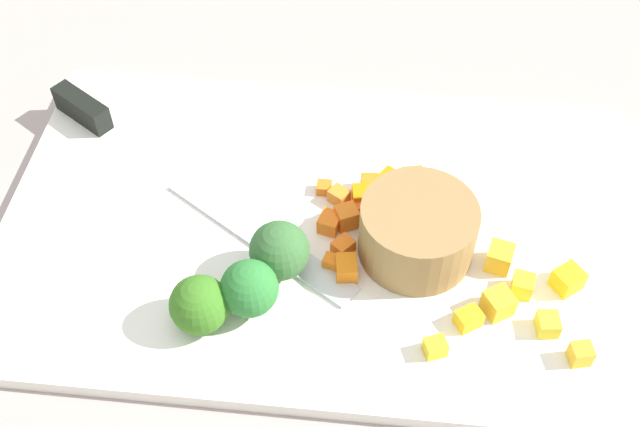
{
  "coord_description": "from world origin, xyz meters",
  "views": [
    {
      "loc": [
        -0.04,
        0.38,
        0.47
      ],
      "look_at": [
        0.0,
        0.0,
        0.02
      ],
      "focal_mm": 43.39,
      "sensor_mm": 36.0,
      "label": 1
    }
  ],
  "objects": [
    {
      "name": "carrot_dice_0",
      "position": [
        -0.02,
        0.03,
        0.02
      ],
      "size": [
        0.02,
        0.02,
        0.01
      ],
      "primitive_type": "cube",
      "rotation": [
        0.0,
        0.0,
        0.87
      ],
      "color": "orange",
      "rests_on": "cutting_board"
    },
    {
      "name": "pepper_dice_3",
      "position": [
        -0.15,
        0.05,
        0.02
      ],
      "size": [
        0.02,
        0.02,
        0.01
      ],
      "primitive_type": "cube",
      "rotation": [
        0.0,
        0.0,
        2.93
      ],
      "color": "yellow",
      "rests_on": "cutting_board"
    },
    {
      "name": "carrot_dice_3",
      "position": [
        -0.01,
        0.01,
        0.02
      ],
      "size": [
        0.02,
        0.02,
        0.01
      ],
      "primitive_type": "cube",
      "rotation": [
        0.0,
        0.0,
        2.87
      ],
      "color": "orange",
      "rests_on": "cutting_board"
    },
    {
      "name": "carrot_dice_7",
      "position": [
        -0.05,
        -0.03,
        0.02
      ],
      "size": [
        0.01,
        0.01,
        0.01
      ],
      "primitive_type": "cube",
      "rotation": [
        0.0,
        0.0,
        2.37
      ],
      "color": "orange",
      "rests_on": "cutting_board"
    },
    {
      "name": "chef_knife",
      "position": [
        0.16,
        -0.06,
        0.02
      ],
      "size": [
        0.28,
        0.2,
        0.02
      ],
      "rotation": [
        0.0,
        0.0,
        2.55
      ],
      "color": "silver",
      "rests_on": "cutting_board"
    },
    {
      "name": "broccoli_floret_0",
      "position": [
        0.02,
        0.05,
        0.04
      ],
      "size": [
        0.04,
        0.04,
        0.05
      ],
      "color": "#87AB6C",
      "rests_on": "cutting_board"
    },
    {
      "name": "ground_plane",
      "position": [
        0.0,
        0.0,
        0.0
      ],
      "size": [
        4.0,
        4.0,
        0.0
      ],
      "primitive_type": "plane",
      "color": "#A0938C"
    },
    {
      "name": "carrot_dice_4",
      "position": [
        -0.01,
        0.04,
        0.02
      ],
      "size": [
        0.01,
        0.01,
        0.01
      ],
      "primitive_type": "cube",
      "rotation": [
        0.0,
        0.0,
        1.31
      ],
      "color": "orange",
      "rests_on": "cutting_board"
    },
    {
      "name": "pepper_dice_0",
      "position": [
        -0.13,
        0.03,
        0.02
      ],
      "size": [
        0.02,
        0.02,
        0.02
      ],
      "primitive_type": "cube",
      "rotation": [
        0.0,
        0.0,
        1.31
      ],
      "color": "yellow",
      "rests_on": "cutting_board"
    },
    {
      "name": "pepper_dice_7",
      "position": [
        -0.09,
        0.11,
        0.02
      ],
      "size": [
        0.02,
        0.02,
        0.01
      ],
      "primitive_type": "cube",
      "rotation": [
        0.0,
        0.0,
        0.38
      ],
      "color": "yellow",
      "rests_on": "cutting_board"
    },
    {
      "name": "carrot_dice_6",
      "position": [
        -0.03,
        -0.01,
        0.02
      ],
      "size": [
        0.01,
        0.01,
        0.01
      ],
      "primitive_type": "cube",
      "rotation": [
        0.0,
        0.0,
        2.26
      ],
      "color": "orange",
      "rests_on": "cutting_board"
    },
    {
      "name": "carrot_dice_9",
      "position": [
        -0.02,
        0.0,
        0.02
      ],
      "size": [
        0.02,
        0.02,
        0.02
      ],
      "primitive_type": "cube",
      "rotation": [
        0.0,
        0.0,
        2.02
      ],
      "color": "orange",
      "rests_on": "cutting_board"
    },
    {
      "name": "pepper_dice_1",
      "position": [
        -0.18,
        0.04,
        0.02
      ],
      "size": [
        0.03,
        0.03,
        0.02
      ],
      "primitive_type": "cube",
      "rotation": [
        0.0,
        0.0,
        0.66
      ],
      "color": "yellow",
      "rests_on": "cutting_board"
    },
    {
      "name": "carrot_dice_11",
      "position": [
        -0.03,
        -0.02,
        0.02
      ],
      "size": [
        0.02,
        0.02,
        0.01
      ],
      "primitive_type": "cube",
      "rotation": [
        0.0,
        0.0,
        0.16
      ],
      "color": "orange",
      "rests_on": "cutting_board"
    },
    {
      "name": "carrot_dice_13",
      "position": [
        -0.05,
        -0.04,
        0.02
      ],
      "size": [
        0.03,
        0.03,
        0.01
      ],
      "primitive_type": "cube",
      "rotation": [
        0.0,
        0.0,
        0.98
      ],
      "color": "orange",
      "rests_on": "cutting_board"
    },
    {
      "name": "cutting_board",
      "position": [
        0.0,
        0.0,
        0.01
      ],
      "size": [
        0.49,
        0.31,
        0.01
      ],
      "primitive_type": "cube",
      "color": "white",
      "rests_on": "ground_plane"
    },
    {
      "name": "carrot_dice_2",
      "position": [
        -0.01,
        -0.02,
        0.02
      ],
      "size": [
        0.02,
        0.02,
        0.01
      ],
      "primitive_type": "cube",
      "rotation": [
        0.0,
        0.0,
        2.57
      ],
      "color": "orange",
      "rests_on": "cutting_board"
    },
    {
      "name": "pepper_dice_5",
      "position": [
        -0.11,
        0.08,
        0.02
      ],
      "size": [
        0.02,
        0.02,
        0.01
      ],
      "primitive_type": "cube",
      "rotation": [
        0.0,
        0.0,
        2.15
      ],
      "color": "yellow",
      "rests_on": "cutting_board"
    },
    {
      "name": "pepper_dice_2",
      "position": [
        -0.17,
        0.08,
        0.02
      ],
      "size": [
        0.02,
        0.02,
        0.01
      ],
      "primitive_type": "cube",
      "rotation": [
        0.0,
        0.0,
        0.1
      ],
      "color": "yellow",
      "rests_on": "cutting_board"
    },
    {
      "name": "carrot_dice_8",
      "position": [
        -0.0,
        -0.03,
        0.02
      ],
      "size": [
        0.01,
        0.01,
        0.01
      ],
      "primitive_type": "cube",
      "rotation": [
        0.0,
        0.0,
        1.56
      ],
      "color": "orange",
      "rests_on": "cutting_board"
    },
    {
      "name": "carrot_dice_10",
      "position": [
        -0.07,
        -0.05,
        0.02
      ],
      "size": [
        0.02,
        0.02,
        0.01
      ],
      "primitive_type": "cube",
      "rotation": [
        0.0,
        0.0,
        0.22
      ],
      "color": "orange",
      "rests_on": "cutting_board"
    },
    {
      "name": "prep_bowl",
      "position": [
        -0.07,
        0.02,
        0.04
      ],
      "size": [
        0.09,
        0.09,
        0.05
      ],
      "primitive_type": "cylinder",
      "color": "olive",
      "rests_on": "cutting_board"
    },
    {
      "name": "broccoli_floret_1",
      "position": [
        0.04,
        0.08,
        0.04
      ],
      "size": [
        0.04,
        0.04,
        0.05
      ],
      "color": "#95C267",
      "rests_on": "cutting_board"
    },
    {
      "name": "pepper_dice_6",
      "position": [
        -0.18,
        0.1,
        0.02
      ],
      "size": [
        0.02,
        0.02,
        0.02
      ],
      "primitive_type": "cube",
      "rotation": [
        0.0,
        0.0,
        1.81
      ],
      "color": "yellow",
      "rests_on": "cutting_board"
    },
    {
      "name": "carrot_dice_12",
      "position": [
        -0.02,
        0.05,
        0.02
      ],
      "size": [
        0.02,
        0.02,
        0.02
      ],
      "primitive_type": "cube",
      "rotation": [
        0.0,
        0.0,
        0.14
      ],
      "color": "orange",
      "rests_on": "cutting_board"
    },
    {
      "name": "carrot_dice_1",
      "position": [
        -0.07,
        -0.03,
        0.02
      ],
      "size": [
        0.02,
        0.02,
        0.01
      ],
      "primitive_type": "cube",
      "rotation": [
        0.0,
        0.0,
        2.3
      ],
      "color": "orange",
      "rests_on": "cutting_board"
    },
    {
      "name": "broccoli_floret_2",
      "position": [
        0.07,
        0.1,
        0.03
      ],
      "size": [
        0.04,
        0.04,
        0.04
      ],
      "color": "#89B365",
      "rests_on": "cutting_board"
    },
    {
      "name": "carrot_dice_5",
      "position": [
        -0.04,
        -0.04,
        0.02
      ],
      "size": [
        0.02,
        0.02,
        0.01
      ],
      "primitive_type": "cube",
      "rotation": [
        0.0,
        0.0,
        0.11
      ],
      "color": "orange",
      "rests_on": "cutting_board"
    },
    {
      "name": "pepper_dice_4",
      "position": [
        -0.13,
        0.07,
        0.02
      ],
      "size": [
        0.02,
        0.02,
        0.02
      ],
      "primitive_type": "cube",
      "rotation": [
        0.0,
        0.0,
        0.55
      ],
      "color": "yellow",
      "rests_on": "cutting_board"
    }
  ]
}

